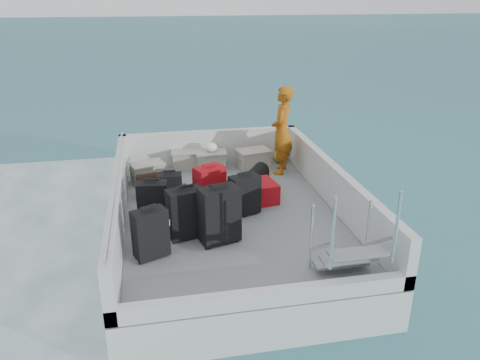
{
  "coord_description": "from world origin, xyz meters",
  "views": [
    {
      "loc": [
        -1.16,
        -6.71,
        3.95
      ],
      "look_at": [
        0.25,
        0.45,
        1.0
      ],
      "focal_mm": 35.0,
      "sensor_mm": 36.0,
      "label": 1
    }
  ],
  "objects_px": {
    "suitcase_2": "(170,190)",
    "suitcase_7": "(245,195)",
    "suitcase_8": "(250,193)",
    "passenger": "(282,131)",
    "crate_0": "(148,173)",
    "suitcase_4": "(186,214)",
    "suitcase_1": "(153,203)",
    "suitcase_5": "(210,186)",
    "suitcase_0": "(151,234)",
    "crate_2": "(211,161)",
    "crate_1": "(187,160)",
    "crate_3": "(253,160)",
    "suitcase_3": "(219,215)"
  },
  "relations": [
    {
      "from": "suitcase_0",
      "to": "crate_0",
      "type": "xyz_separation_m",
      "value": [
        -0.01,
        2.75,
        -0.18
      ]
    },
    {
      "from": "suitcase_2",
      "to": "suitcase_7",
      "type": "distance_m",
      "value": 1.26
    },
    {
      "from": "suitcase_2",
      "to": "suitcase_7",
      "type": "bearing_deg",
      "value": -21.76
    },
    {
      "from": "suitcase_5",
      "to": "passenger",
      "type": "height_order",
      "value": "passenger"
    },
    {
      "from": "suitcase_1",
      "to": "crate_3",
      "type": "xyz_separation_m",
      "value": [
        2.03,
        2.08,
        -0.16
      ]
    },
    {
      "from": "suitcase_3",
      "to": "crate_0",
      "type": "relative_size",
      "value": 1.48
    },
    {
      "from": "suitcase_7",
      "to": "passenger",
      "type": "xyz_separation_m",
      "value": [
        1.08,
        1.7,
        0.53
      ]
    },
    {
      "from": "suitcase_7",
      "to": "crate_2",
      "type": "relative_size",
      "value": 1.15
    },
    {
      "from": "suitcase_8",
      "to": "crate_0",
      "type": "relative_size",
      "value": 1.56
    },
    {
      "from": "suitcase_2",
      "to": "suitcase_7",
      "type": "relative_size",
      "value": 0.88
    },
    {
      "from": "crate_0",
      "to": "crate_2",
      "type": "distance_m",
      "value": 1.34
    },
    {
      "from": "suitcase_1",
      "to": "crate_1",
      "type": "relative_size",
      "value": 1.17
    },
    {
      "from": "suitcase_8",
      "to": "suitcase_2",
      "type": "bearing_deg",
      "value": 77.2
    },
    {
      "from": "suitcase_2",
      "to": "crate_2",
      "type": "relative_size",
      "value": 1.02
    },
    {
      "from": "suitcase_2",
      "to": "crate_3",
      "type": "distance_m",
      "value": 2.31
    },
    {
      "from": "suitcase_0",
      "to": "suitcase_8",
      "type": "distance_m",
      "value": 2.23
    },
    {
      "from": "suitcase_5",
      "to": "crate_1",
      "type": "height_order",
      "value": "suitcase_5"
    },
    {
      "from": "suitcase_1",
      "to": "crate_2",
      "type": "xyz_separation_m",
      "value": [
        1.2,
        2.2,
        -0.17
      ]
    },
    {
      "from": "suitcase_5",
      "to": "passenger",
      "type": "distance_m",
      "value": 2.07
    },
    {
      "from": "suitcase_0",
      "to": "suitcase_3",
      "type": "relative_size",
      "value": 0.83
    },
    {
      "from": "suitcase_8",
      "to": "passenger",
      "type": "xyz_separation_m",
      "value": [
        0.9,
        1.29,
        0.68
      ]
    },
    {
      "from": "suitcase_0",
      "to": "suitcase_5",
      "type": "distance_m",
      "value": 1.82
    },
    {
      "from": "suitcase_0",
      "to": "passenger",
      "type": "xyz_separation_m",
      "value": [
        2.57,
        2.76,
        0.51
      ]
    },
    {
      "from": "suitcase_8",
      "to": "passenger",
      "type": "height_order",
      "value": "passenger"
    },
    {
      "from": "suitcase_5",
      "to": "crate_3",
      "type": "distance_m",
      "value": 1.91
    },
    {
      "from": "crate_0",
      "to": "suitcase_4",
      "type": "bearing_deg",
      "value": -77.14
    },
    {
      "from": "suitcase_5",
      "to": "crate_0",
      "type": "distance_m",
      "value": 1.6
    },
    {
      "from": "crate_0",
      "to": "crate_3",
      "type": "relative_size",
      "value": 0.94
    },
    {
      "from": "suitcase_0",
      "to": "crate_3",
      "type": "relative_size",
      "value": 1.16
    },
    {
      "from": "suitcase_0",
      "to": "suitcase_1",
      "type": "xyz_separation_m",
      "value": [
        0.05,
        1.0,
        -0.01
      ]
    },
    {
      "from": "suitcase_0",
      "to": "suitcase_4",
      "type": "relative_size",
      "value": 0.93
    },
    {
      "from": "passenger",
      "to": "suitcase_5",
      "type": "bearing_deg",
      "value": -27.48
    },
    {
      "from": "crate_1",
      "to": "suitcase_2",
      "type": "bearing_deg",
      "value": -103.76
    },
    {
      "from": "suitcase_1",
      "to": "suitcase_5",
      "type": "bearing_deg",
      "value": 34.68
    },
    {
      "from": "suitcase_7",
      "to": "passenger",
      "type": "distance_m",
      "value": 2.09
    },
    {
      "from": "suitcase_4",
      "to": "suitcase_5",
      "type": "height_order",
      "value": "suitcase_4"
    },
    {
      "from": "suitcase_2",
      "to": "crate_1",
      "type": "height_order",
      "value": "suitcase_2"
    },
    {
      "from": "suitcase_2",
      "to": "suitcase_8",
      "type": "relative_size",
      "value": 0.66
    },
    {
      "from": "suitcase_4",
      "to": "passenger",
      "type": "height_order",
      "value": "passenger"
    },
    {
      "from": "suitcase_5",
      "to": "suitcase_7",
      "type": "xyz_separation_m",
      "value": [
        0.49,
        -0.46,
        -0.01
      ]
    },
    {
      "from": "suitcase_4",
      "to": "suitcase_8",
      "type": "xyz_separation_m",
      "value": [
        1.16,
        1.0,
        -0.2
      ]
    },
    {
      "from": "crate_1",
      "to": "crate_3",
      "type": "distance_m",
      "value": 1.34
    },
    {
      "from": "suitcase_5",
      "to": "crate_2",
      "type": "height_order",
      "value": "suitcase_5"
    },
    {
      "from": "suitcase_8",
      "to": "crate_3",
      "type": "height_order",
      "value": "crate_3"
    },
    {
      "from": "suitcase_1",
      "to": "suitcase_3",
      "type": "bearing_deg",
      "value": -34.16
    },
    {
      "from": "suitcase_1",
      "to": "suitcase_3",
      "type": "distance_m",
      "value": 1.19
    },
    {
      "from": "suitcase_1",
      "to": "suitcase_8",
      "type": "bearing_deg",
      "value": 22.14
    },
    {
      "from": "suitcase_5",
      "to": "crate_0",
      "type": "height_order",
      "value": "suitcase_5"
    },
    {
      "from": "suitcase_0",
      "to": "suitcase_2",
      "type": "height_order",
      "value": "suitcase_0"
    },
    {
      "from": "suitcase_7",
      "to": "crate_1",
      "type": "relative_size",
      "value": 1.13
    }
  ]
}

